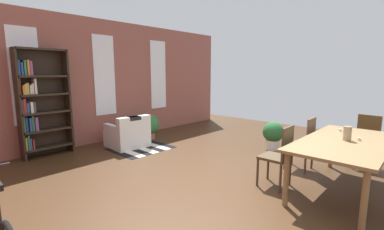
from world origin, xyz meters
TOP-DOWN VIEW (x-y plane):
  - ground_plane at (0.00, 0.00)m, footprint 10.30×10.30m
  - back_wall_brick at (0.00, 4.02)m, footprint 8.36×0.12m
  - window_pane_0 at (-1.72, 3.95)m, footprint 0.55×0.02m
  - window_pane_1 at (0.00, 3.95)m, footprint 0.55×0.02m
  - window_pane_2 at (1.72, 3.95)m, footprint 0.55×0.02m
  - dining_table at (0.80, -1.24)m, footprint 2.15×1.06m
  - vase_on_table at (0.83, -1.24)m, footprint 0.11×0.11m
  - tealight_candle_0 at (1.26, -1.15)m, footprint 0.04×0.04m
  - tealight_candle_1 at (1.42, -1.00)m, footprint 0.04×0.04m
  - tealight_candle_2 at (0.94, -1.37)m, footprint 0.04×0.04m
  - dining_chair_head_right at (2.25, -1.25)m, footprint 0.44×0.44m
  - dining_chair_far_right at (1.29, -0.48)m, footprint 0.41×0.41m
  - dining_chair_far_left at (0.32, -0.48)m, footprint 0.41×0.41m
  - bookshelf_tall at (-1.56, 3.78)m, footprint 0.97×0.30m
  - armchair_white at (0.03, 3.07)m, footprint 0.84×0.84m
  - potted_plant_by_shelf at (0.84, 3.31)m, footprint 0.52×0.52m
  - potted_plant_corner at (2.13, 0.50)m, footprint 0.46×0.46m
  - striped_rug at (0.15, 2.74)m, footprint 1.26×1.09m

SIDE VIEW (x-z plane):
  - ground_plane at x=0.00m, z-range 0.00..0.00m
  - striped_rug at x=0.15m, z-range 0.00..0.01m
  - armchair_white at x=0.03m, z-range -0.10..0.65m
  - potted_plant_by_shelf at x=0.84m, z-range 0.03..0.67m
  - potted_plant_corner at x=2.13m, z-range 0.04..0.67m
  - dining_chair_head_right at x=2.25m, z-range 0.04..0.99m
  - dining_chair_far_right at x=1.29m, z-range 0.04..0.99m
  - dining_chair_far_left at x=0.32m, z-range 0.04..0.99m
  - dining_table at x=0.80m, z-range 0.31..1.08m
  - tealight_candle_0 at x=1.26m, z-range 0.76..0.80m
  - tealight_candle_2 at x=0.94m, z-range 0.76..0.81m
  - tealight_candle_1 at x=1.42m, z-range 0.76..0.81m
  - vase_on_table at x=0.83m, z-range 0.76..0.97m
  - bookshelf_tall at x=-1.56m, z-range 0.02..2.21m
  - back_wall_brick at x=0.00m, z-range 0.00..2.99m
  - window_pane_0 at x=-1.72m, z-range 0.67..2.61m
  - window_pane_1 at x=0.00m, z-range 0.67..2.61m
  - window_pane_2 at x=1.72m, z-range 0.67..2.61m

